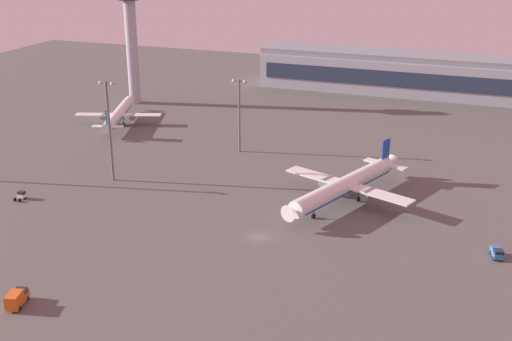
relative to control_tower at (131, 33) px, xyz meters
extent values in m
plane|color=#56544F|center=(85.44, -94.14, -27.06)|extent=(416.00, 416.00, 0.00)
cube|color=#9EA3AD|center=(114.25, 53.29, -20.06)|extent=(155.89, 22.00, 14.00)
cube|color=#263347|center=(114.25, 42.09, -19.36)|extent=(149.66, 0.40, 6.16)
cube|color=gray|center=(114.25, 53.29, -11.86)|extent=(155.89, 19.80, 2.40)
cylinder|color=#A8A8B2|center=(0.00, 0.00, -7.51)|extent=(4.40, 4.40, 39.11)
cylinder|color=silver|center=(98.82, -68.18, -22.49)|extent=(18.21, 39.09, 4.24)
cone|color=silver|center=(91.22, -88.22, -22.49)|extent=(4.72, 3.93, 4.03)
cone|color=silver|center=(106.50, -47.92, -22.49)|extent=(4.68, 4.28, 3.82)
cube|color=silver|center=(99.21, -67.13, -22.71)|extent=(34.99, 16.84, 0.39)
cube|color=silver|center=(105.74, -49.91, -22.26)|extent=(12.43, 6.86, 0.39)
cube|color=#19479E|center=(105.62, -50.22, -18.86)|extent=(1.58, 3.46, 7.26)
cylinder|color=slate|center=(104.96, -69.31, -23.49)|extent=(3.72, 4.63, 2.46)
cylinder|color=slate|center=(93.47, -64.96, -23.49)|extent=(3.72, 4.63, 2.46)
cube|color=#19479E|center=(98.82, -68.18, -23.65)|extent=(16.68, 35.93, 0.40)
cylinder|color=#333338|center=(94.26, -80.20, -24.47)|extent=(0.31, 0.31, 3.96)
cylinder|color=black|center=(94.26, -80.20, -26.45)|extent=(0.85, 1.31, 1.23)
cylinder|color=#333338|center=(102.10, -66.44, -24.47)|extent=(0.31, 0.31, 3.96)
cylinder|color=black|center=(102.10, -66.44, -26.45)|extent=(0.85, 1.31, 1.23)
cylinder|color=#333338|center=(97.51, -64.70, -24.47)|extent=(0.31, 0.31, 3.96)
cylinder|color=black|center=(97.51, -64.70, -26.45)|extent=(0.85, 1.31, 1.23)
cylinder|color=silver|center=(9.55, -27.65, -23.28)|extent=(14.05, 32.58, 3.51)
cone|color=silver|center=(3.83, -10.88, -23.28)|extent=(3.87, 3.17, 3.33)
cone|color=silver|center=(15.33, -44.60, -23.28)|extent=(3.82, 3.46, 3.16)
cube|color=silver|center=(9.85, -28.53, -23.46)|extent=(29.14, 13.03, 0.32)
cube|color=silver|center=(14.77, -42.94, -23.09)|extent=(10.32, 5.37, 0.32)
cube|color=#1984B2|center=(14.68, -42.68, -20.28)|extent=(1.22, 2.88, 6.00)
cylinder|color=slate|center=(5.05, -30.16, -24.11)|extent=(2.99, 3.80, 2.03)
cylinder|color=slate|center=(14.66, -26.89, -24.11)|extent=(2.99, 3.80, 2.03)
cube|color=#1984B2|center=(9.55, -27.65, -24.24)|extent=(12.86, 29.95, 0.33)
cylinder|color=#333338|center=(6.12, -17.59, -24.92)|extent=(0.26, 0.26, 3.28)
cylinder|color=black|center=(6.12, -17.59, -26.56)|extent=(0.68, 1.08, 1.02)
cylinder|color=#333338|center=(8.38, -30.49, -24.92)|extent=(0.26, 0.26, 3.28)
cylinder|color=black|center=(8.38, -30.49, -26.56)|extent=(0.68, 1.08, 1.02)
cylinder|color=#333338|center=(12.22, -29.18, -24.92)|extent=(0.26, 0.26, 3.28)
cylinder|color=black|center=(12.22, -29.18, -26.56)|extent=(0.68, 1.08, 1.02)
cube|color=white|center=(21.68, -94.37, -26.16)|extent=(1.81, 1.61, 0.90)
cube|color=#1E232D|center=(21.68, -94.37, -25.36)|extent=(1.66, 1.42, 0.70)
cylinder|color=black|center=(20.93, -94.14, -26.61)|extent=(0.30, 0.90, 0.90)
cylinder|color=black|center=(22.43, -94.15, -26.61)|extent=(0.30, 0.90, 0.90)
cylinder|color=black|center=(20.92, -96.19, -26.61)|extent=(0.30, 0.90, 0.90)
cylinder|color=black|center=(22.42, -96.20, -26.61)|extent=(0.30, 0.90, 0.90)
cube|color=#D85919|center=(53.33, -134.18, -26.01)|extent=(3.06, 3.30, 1.20)
cube|color=#1E232D|center=(53.33, -134.18, -25.06)|extent=(2.79, 2.93, 0.70)
cube|color=#D85919|center=(54.01, -136.55, -25.31)|extent=(3.21, 4.09, 2.60)
cylinder|color=black|center=(52.22, -134.09, -26.61)|extent=(0.54, 0.95, 0.90)
cylinder|color=black|center=(54.23, -133.52, -26.61)|extent=(0.54, 0.95, 0.90)
cylinder|color=black|center=(53.18, -137.48, -26.61)|extent=(0.54, 0.95, 0.90)
cylinder|color=black|center=(55.20, -136.90, -26.61)|extent=(0.54, 0.95, 0.90)
cube|color=#3372BF|center=(135.72, -86.79, -26.06)|extent=(2.48, 2.55, 1.10)
cube|color=#1E232D|center=(135.72, -86.79, -25.16)|extent=(2.26, 2.27, 0.70)
cube|color=#3372BF|center=(135.22, -84.97, -25.91)|extent=(2.49, 2.82, 1.40)
cylinder|color=black|center=(136.62, -86.85, -26.61)|extent=(0.53, 0.95, 0.90)
cylinder|color=black|center=(134.98, -87.30, -26.61)|extent=(0.53, 0.95, 0.90)
cylinder|color=black|center=(135.91, -84.26, -26.61)|extent=(0.53, 0.95, 0.90)
cylinder|color=black|center=(134.27, -84.71, -26.61)|extent=(0.53, 0.95, 0.90)
cylinder|color=slate|center=(59.81, -40.67, -15.81)|extent=(0.70, 0.70, 22.51)
cube|color=slate|center=(59.81, -40.67, -5.15)|extent=(4.80, 0.40, 0.40)
sphere|color=#F9EAB2|center=(58.01, -40.67, -5.15)|extent=(0.90, 0.90, 0.90)
sphere|color=#F9EAB2|center=(61.61, -40.67, -5.15)|extent=(0.90, 0.90, 0.90)
cylinder|color=slate|center=(36.44, -74.97, -13.35)|extent=(0.70, 0.70, 27.42)
cube|color=slate|center=(36.44, -74.97, -0.24)|extent=(4.80, 0.40, 0.40)
sphere|color=#F9EAB2|center=(34.64, -74.97, -0.24)|extent=(0.90, 0.90, 0.90)
sphere|color=#F9EAB2|center=(38.24, -74.97, -0.24)|extent=(0.90, 0.90, 0.90)
camera|label=1|loc=(130.49, -217.82, 38.23)|focal=46.10mm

